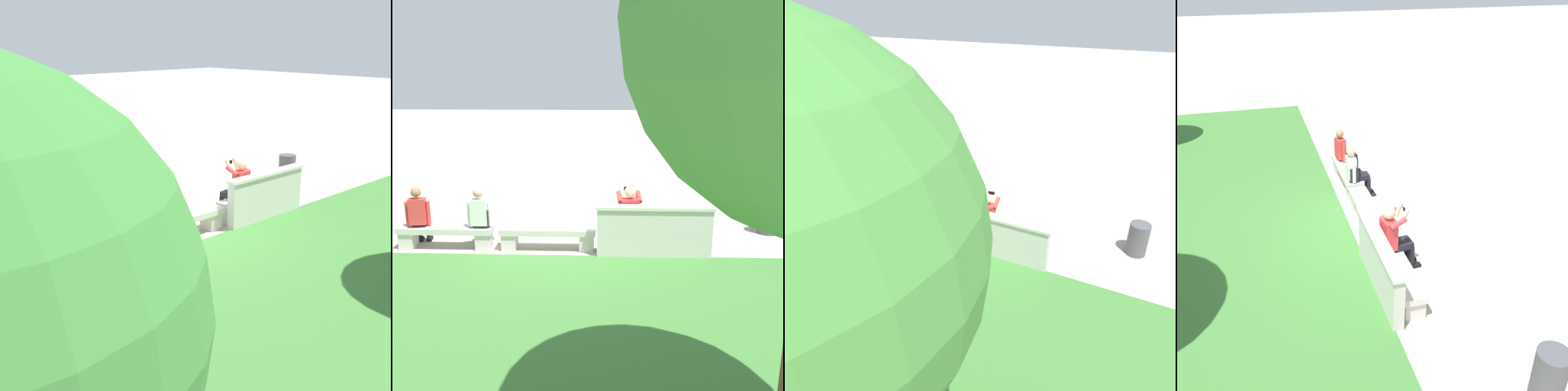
% 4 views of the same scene
% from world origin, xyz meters
% --- Properties ---
extents(ground_plane, '(80.00, 80.00, 0.00)m').
position_xyz_m(ground_plane, '(0.00, 0.00, 0.00)').
color(ground_plane, '#B2A593').
extents(bench_main, '(1.90, 0.40, 0.45)m').
position_xyz_m(bench_main, '(-2.06, 0.00, 0.30)').
color(bench_main, beige).
rests_on(bench_main, ground).
extents(bench_near, '(1.90, 0.40, 0.45)m').
position_xyz_m(bench_near, '(-0.00, 0.00, 0.30)').
color(bench_near, beige).
rests_on(bench_near, ground).
extents(bench_mid, '(1.90, 0.40, 0.45)m').
position_xyz_m(bench_mid, '(2.06, 0.00, 0.30)').
color(bench_mid, beige).
rests_on(bench_mid, ground).
extents(backrest_wall_with_plaque, '(2.21, 0.24, 1.01)m').
position_xyz_m(backrest_wall_with_plaque, '(-2.06, 0.34, 0.52)').
color(backrest_wall_with_plaque, beige).
rests_on(backrest_wall_with_plaque, ground).
extents(person_photographer, '(0.50, 0.75, 1.32)m').
position_xyz_m(person_photographer, '(-1.59, -0.08, 0.74)').
color(person_photographer, black).
rests_on(person_photographer, ground).
extents(person_distant, '(0.48, 0.68, 1.26)m').
position_xyz_m(person_distant, '(1.35, -0.07, 0.67)').
color(person_distant, black).
rests_on(person_distant, ground).
extents(person_companion, '(0.47, 0.71, 1.26)m').
position_xyz_m(person_companion, '(2.59, -0.07, 0.67)').
color(person_companion, black).
rests_on(person_companion, ground).
extents(backpack, '(0.28, 0.24, 0.43)m').
position_xyz_m(backpack, '(1.30, -0.01, 0.63)').
color(backpack, black).
rests_on(backpack, bench_mid).
extents(trash_bin, '(0.44, 0.44, 0.75)m').
position_xyz_m(trash_bin, '(-4.72, -1.16, 0.38)').
color(trash_bin, '#4C4C51').
rests_on(trash_bin, ground).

